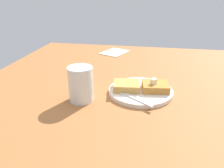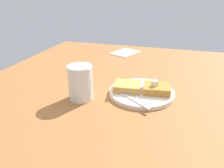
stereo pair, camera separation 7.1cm
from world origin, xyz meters
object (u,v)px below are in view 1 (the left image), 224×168
object	(u,v)px
fork	(130,96)
napkin	(115,52)
syrup_jar	(81,85)
plate	(141,91)

from	to	relation	value
fork	napkin	xyz separation A→B (cm)	(14.19, -54.35, -1.37)
napkin	syrup_jar	bearing A→B (deg)	88.76
syrup_jar	fork	bearing A→B (deg)	-171.55
plate	fork	size ratio (longest dim) A/B	1.61
plate	fork	distance (cm)	6.88
fork	napkin	size ratio (longest dim) A/B	0.90
syrup_jar	napkin	xyz separation A→B (cm)	(-1.23, -56.64, -5.18)
plate	syrup_jar	size ratio (longest dim) A/B	1.95
syrup_jar	napkin	size ratio (longest dim) A/B	0.74
fork	plate	bearing A→B (deg)	-115.71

